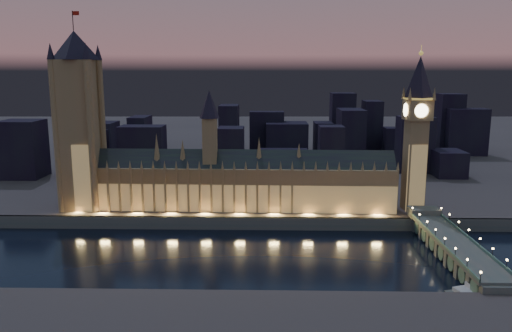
{
  "coord_description": "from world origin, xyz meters",
  "views": [
    {
      "loc": [
        12.12,
        -258.87,
        97.97
      ],
      "look_at": [
        5.0,
        55.0,
        38.0
      ],
      "focal_mm": 35.0,
      "sensor_mm": 36.0,
      "label": 1
    }
  ],
  "objects_px": {
    "palace_of_westminster": "(239,181)",
    "river_boat": "(488,287)",
    "elizabeth_tower": "(417,120)",
    "westminster_bridge": "(451,246)",
    "victoria_tower": "(79,113)"
  },
  "relations": [
    {
      "from": "westminster_bridge",
      "to": "river_boat",
      "type": "xyz_separation_m",
      "value": [
        1.77,
        -41.45,
        -4.43
      ]
    },
    {
      "from": "victoria_tower",
      "to": "palace_of_westminster",
      "type": "bearing_deg",
      "value": -0.1
    },
    {
      "from": "palace_of_westminster",
      "to": "westminster_bridge",
      "type": "distance_m",
      "value": 135.35
    },
    {
      "from": "victoria_tower",
      "to": "elizabeth_tower",
      "type": "height_order",
      "value": "victoria_tower"
    },
    {
      "from": "palace_of_westminster",
      "to": "westminster_bridge",
      "type": "relative_size",
      "value": 1.79
    },
    {
      "from": "palace_of_westminster",
      "to": "victoria_tower",
      "type": "xyz_separation_m",
      "value": [
        -103.91,
        0.19,
        44.72
      ]
    },
    {
      "from": "palace_of_westminster",
      "to": "elizabeth_tower",
      "type": "bearing_deg",
      "value": 0.09
    },
    {
      "from": "palace_of_westminster",
      "to": "westminster_bridge",
      "type": "height_order",
      "value": "palace_of_westminster"
    },
    {
      "from": "victoria_tower",
      "to": "elizabeth_tower",
      "type": "relative_size",
      "value": 1.2
    },
    {
      "from": "victoria_tower",
      "to": "westminster_bridge",
      "type": "height_order",
      "value": "victoria_tower"
    },
    {
      "from": "palace_of_westminster",
      "to": "elizabeth_tower",
      "type": "xyz_separation_m",
      "value": [
        114.09,
        0.18,
        40.56
      ]
    },
    {
      "from": "elizabeth_tower",
      "to": "westminster_bridge",
      "type": "distance_m",
      "value": 89.42
    },
    {
      "from": "elizabeth_tower",
      "to": "westminster_bridge",
      "type": "bearing_deg",
      "value": -87.58
    },
    {
      "from": "palace_of_westminster",
      "to": "river_boat",
      "type": "relative_size",
      "value": 4.96
    },
    {
      "from": "elizabeth_tower",
      "to": "westminster_bridge",
      "type": "xyz_separation_m",
      "value": [
        2.77,
        -65.37,
        -60.95
      ]
    }
  ]
}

